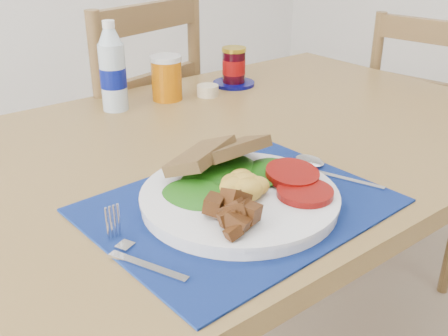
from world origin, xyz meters
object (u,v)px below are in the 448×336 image
object	(u,v)px
jam_on_saucer	(234,69)
water_bottle	(113,72)
chair_far	(128,123)
breakfast_plate	(238,194)
chair_end	(432,120)
juice_glass	(167,79)

from	to	relation	value
jam_on_saucer	water_bottle	bearing A→B (deg)	177.29
water_bottle	jam_on_saucer	size ratio (longest dim) A/B	1.83
chair_far	breakfast_plate	bearing A→B (deg)	59.56
chair_far	jam_on_saucer	xyz separation A→B (m)	(0.19, -0.30, 0.20)
water_bottle	chair_end	bearing A→B (deg)	-14.10
breakfast_plate	juice_glass	bearing A→B (deg)	53.26
juice_glass	jam_on_saucer	size ratio (longest dim) A/B	0.91
chair_far	jam_on_saucer	bearing A→B (deg)	108.59
chair_far	chair_end	distance (m)	1.01
chair_far	juice_glass	world-z (taller)	chair_far
chair_end	jam_on_saucer	xyz separation A→B (m)	(-0.67, 0.24, 0.23)
water_bottle	juice_glass	xyz separation A→B (m)	(0.14, -0.01, -0.04)
breakfast_plate	chair_far	bearing A→B (deg)	58.51
chair_far	juice_glass	bearing A→B (deg)	70.30
chair_far	breakfast_plate	distance (m)	0.90
water_bottle	chair_far	bearing A→B (deg)	58.23
chair_end	water_bottle	world-z (taller)	chair_end
water_bottle	juice_glass	bearing A→B (deg)	-4.53
chair_far	chair_end	world-z (taller)	chair_far
jam_on_saucer	breakfast_plate	bearing A→B (deg)	-128.80
chair_far	water_bottle	bearing A→B (deg)	44.41
chair_far	jam_on_saucer	distance (m)	0.40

